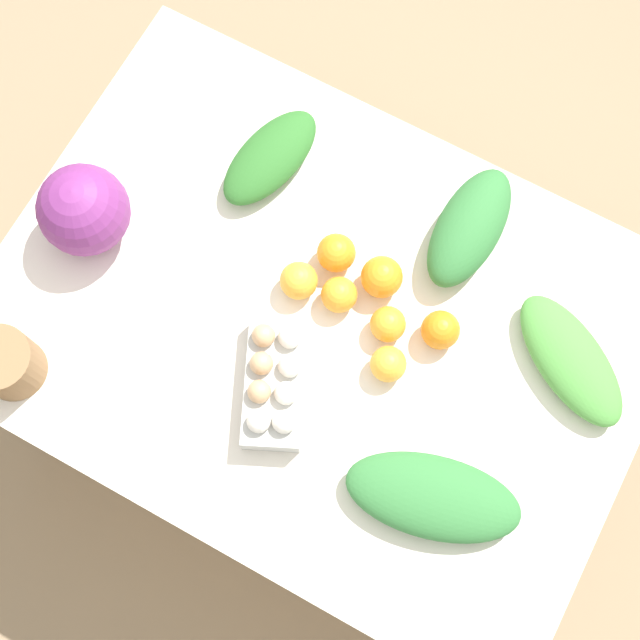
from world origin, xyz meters
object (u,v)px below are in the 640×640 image
cabbage_purple (84,210)px  greens_bunch_chard (571,360)px  egg_carton (274,381)px  orange_2 (299,281)px  greens_bunch_dandelion (270,158)px  greens_bunch_kale (469,227)px  orange_3 (336,253)px  orange_4 (339,295)px  orange_5 (388,364)px  greens_bunch_beet_tops (433,497)px  orange_1 (440,330)px  paper_bag (6,363)px  orange_0 (382,277)px  orange_6 (388,324)px

cabbage_purple → greens_bunch_chard: cabbage_purple is taller
egg_carton → orange_2: bearing=-9.2°
greens_bunch_dandelion → greens_bunch_kale: greens_bunch_kale is taller
greens_bunch_kale → greens_bunch_chard: bearing=153.2°
orange_3 → greens_bunch_chard: bearing=-177.3°
orange_4 → orange_5: (-0.15, 0.08, -0.00)m
cabbage_purple → orange_5: (-0.65, -0.02, -0.05)m
egg_carton → greens_bunch_dandelion: bearing=5.2°
greens_bunch_dandelion → greens_bunch_beet_tops: greens_bunch_beet_tops is taller
greens_bunch_dandelion → orange_4: 0.32m
greens_bunch_chard → orange_1: orange_1 is taller
egg_carton → paper_bag: 0.50m
greens_bunch_chard → orange_2: 0.54m
orange_0 → greens_bunch_chard: bearing=-176.2°
paper_bag → orange_5: size_ratio=1.79×
greens_bunch_chard → orange_3: bearing=2.7°
greens_bunch_chard → orange_4: size_ratio=4.03×
orange_3 → orange_4: bearing=121.9°
greens_bunch_chard → greens_bunch_beet_tops: (0.12, 0.35, 0.00)m
greens_bunch_kale → orange_5: bearing=87.3°
orange_4 → orange_6: 0.11m
paper_bag → orange_3: size_ratio=1.63×
orange_1 → orange_3: size_ratio=0.98×
egg_carton → orange_1: 0.33m
egg_carton → orange_2: egg_carton is taller
greens_bunch_kale → orange_5: (0.01, 0.31, -0.01)m
greens_bunch_kale → orange_0: size_ratio=3.31×
greens_bunch_beet_tops → orange_2: size_ratio=4.34×
orange_0 → orange_1: 0.15m
orange_3 → orange_6: orange_3 is taller
egg_carton → orange_3: size_ratio=3.54×
orange_5 → orange_6: bearing=-62.3°
orange_0 → orange_5: size_ratio=1.18×
greens_bunch_dandelion → greens_bunch_beet_tops: 0.74m
orange_0 → orange_4: orange_0 is taller
greens_bunch_dandelion → orange_1: size_ratio=3.35×
greens_bunch_kale → orange_0: 0.20m
egg_carton → orange_6: (-0.13, -0.20, -0.01)m
orange_4 → orange_5: orange_4 is taller
orange_5 → orange_3: bearing=-37.9°
orange_3 → cabbage_purple: bearing=20.4°
greens_bunch_dandelion → orange_6: (-0.37, 0.20, 0.00)m
orange_1 → orange_6: size_ratio=1.08×
greens_bunch_kale → greens_bunch_beet_tops: size_ratio=0.84×
cabbage_purple → greens_bunch_beet_tops: size_ratio=0.55×
greens_bunch_beet_tops → orange_1: size_ratio=4.30×
egg_carton → orange_5: 0.22m
greens_bunch_dandelion → orange_1: (-0.46, 0.16, 0.00)m
greens_bunch_beet_tops → orange_6: 0.33m
greens_bunch_chard → orange_5: bearing=29.8°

